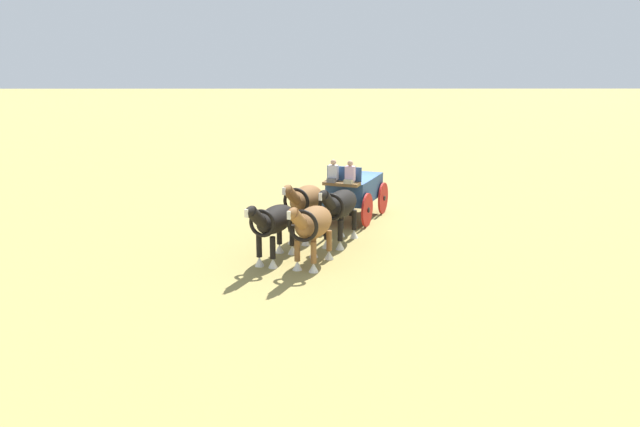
{
  "coord_description": "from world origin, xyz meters",
  "views": [
    {
      "loc": [
        25.34,
        -1.54,
        6.4
      ],
      "look_at": [
        4.16,
        -1.45,
        1.2
      ],
      "focal_mm": 35.82,
      "sensor_mm": 36.0,
      "label": 1
    }
  ],
  "objects_px": {
    "show_wagon": "(354,190)",
    "draft_horse_rear_off": "(305,201)",
    "draft_horse_rear_near": "(339,206)",
    "draft_horse_lead_off": "(274,222)",
    "draft_horse_lead_near": "(312,225)"
  },
  "relations": [
    {
      "from": "show_wagon",
      "to": "draft_horse_lead_off",
      "type": "xyz_separation_m",
      "value": [
        5.56,
        -2.86,
        0.12
      ]
    },
    {
      "from": "show_wagon",
      "to": "draft_horse_rear_near",
      "type": "distance_m",
      "value": 3.67
    },
    {
      "from": "show_wagon",
      "to": "draft_horse_rear_near",
      "type": "xyz_separation_m",
      "value": [
        3.6,
        -0.7,
        0.18
      ]
    },
    {
      "from": "draft_horse_rear_near",
      "to": "show_wagon",
      "type": "bearing_deg",
      "value": 168.95
    },
    {
      "from": "show_wagon",
      "to": "draft_horse_lead_near",
      "type": "height_order",
      "value": "show_wagon"
    },
    {
      "from": "show_wagon",
      "to": "draft_horse_rear_near",
      "type": "height_order",
      "value": "show_wagon"
    },
    {
      "from": "draft_horse_lead_near",
      "to": "draft_horse_rear_near",
      "type": "bearing_deg",
      "value": 158.74
    },
    {
      "from": "draft_horse_rear_off",
      "to": "draft_horse_lead_near",
      "type": "xyz_separation_m",
      "value": [
        2.89,
        0.27,
        -0.09
      ]
    },
    {
      "from": "draft_horse_rear_near",
      "to": "draft_horse_lead_off",
      "type": "height_order",
      "value": "draft_horse_rear_near"
    },
    {
      "from": "draft_horse_rear_near",
      "to": "draft_horse_lead_near",
      "type": "xyz_separation_m",
      "value": [
        2.41,
        -0.94,
        -0.03
      ]
    },
    {
      "from": "draft_horse_rear_near",
      "to": "draft_horse_rear_off",
      "type": "distance_m",
      "value": 1.3
    },
    {
      "from": "show_wagon",
      "to": "draft_horse_lead_off",
      "type": "relative_size",
      "value": 1.87
    },
    {
      "from": "draft_horse_lead_off",
      "to": "draft_horse_rear_near",
      "type": "bearing_deg",
      "value": 132.27
    },
    {
      "from": "show_wagon",
      "to": "draft_horse_rear_off",
      "type": "xyz_separation_m",
      "value": [
        3.12,
        -1.91,
        0.23
      ]
    },
    {
      "from": "draft_horse_lead_near",
      "to": "draft_horse_lead_off",
      "type": "distance_m",
      "value": 1.3
    }
  ]
}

